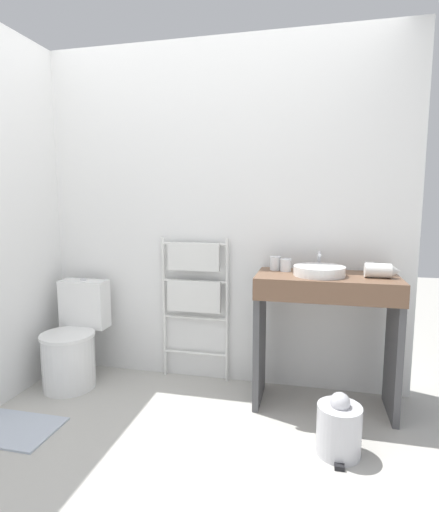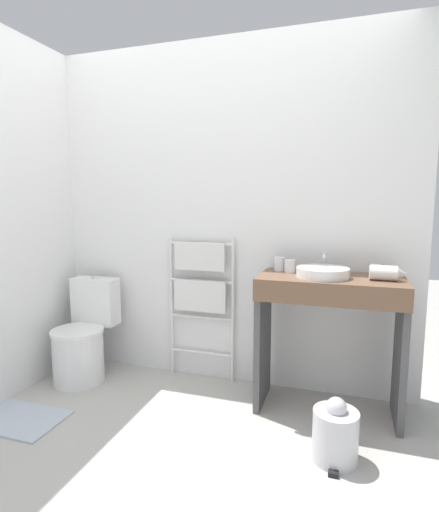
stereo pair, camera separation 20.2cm
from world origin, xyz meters
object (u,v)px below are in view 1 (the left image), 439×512
(sink_basin, at_px, (319,271))
(cup_near_wall, at_px, (275,263))
(cup_near_edge, at_px, (286,265))
(trash_bin, at_px, (339,428))
(toilet, at_px, (73,345))
(towel_radiator, at_px, (194,285))
(hair_dryer, at_px, (379,270))

(sink_basin, xyz_separation_m, cup_near_wall, (-0.29, 0.14, 0.01))
(cup_near_edge, relative_size, trash_bin, 0.24)
(sink_basin, relative_size, cup_near_wall, 3.44)
(sink_basin, bearing_deg, cup_near_wall, 153.48)
(toilet, bearing_deg, cup_near_wall, 7.56)
(cup_near_wall, bearing_deg, towel_radiator, 172.26)
(sink_basin, height_order, cup_near_edge, cup_near_edge)
(cup_near_edge, distance_m, hair_dryer, 0.58)
(towel_radiator, relative_size, sink_basin, 3.36)
(towel_radiator, xyz_separation_m, hair_dryer, (1.25, -0.20, 0.20))
(sink_basin, bearing_deg, cup_near_edge, 153.17)
(hair_dryer, bearing_deg, cup_near_wall, 169.30)
(sink_basin, bearing_deg, toilet, -178.40)
(towel_radiator, height_order, cup_near_edge, towel_radiator)
(hair_dryer, distance_m, trash_bin, 0.95)
(cup_near_wall, distance_m, cup_near_edge, 0.08)
(cup_near_edge, bearing_deg, hair_dryer, -8.65)
(toilet, distance_m, towel_radiator, 0.99)
(toilet, distance_m, cup_near_wall, 1.59)
(trash_bin, bearing_deg, hair_dryer, 64.48)
(cup_near_edge, xyz_separation_m, trash_bin, (0.33, -0.59, -0.78))
(cup_near_wall, height_order, hair_dryer, cup_near_wall)
(toilet, height_order, cup_near_wall, cup_near_wall)
(hair_dryer, bearing_deg, sink_basin, -176.50)
(toilet, bearing_deg, cup_near_edge, 5.91)
(sink_basin, bearing_deg, hair_dryer, 3.50)
(towel_radiator, height_order, hair_dryer, towel_radiator)
(hair_dryer, bearing_deg, trash_bin, -115.52)
(sink_basin, distance_m, trash_bin, 0.91)
(toilet, distance_m, cup_near_edge, 1.65)
(sink_basin, xyz_separation_m, cup_near_edge, (-0.22, 0.11, 0.01))
(towel_radiator, distance_m, cup_near_edge, 0.71)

